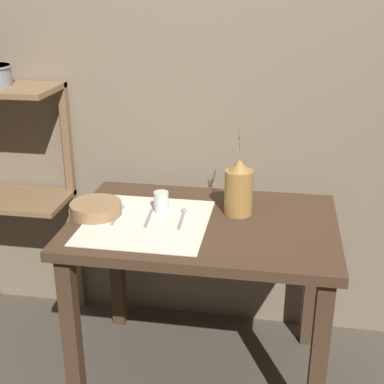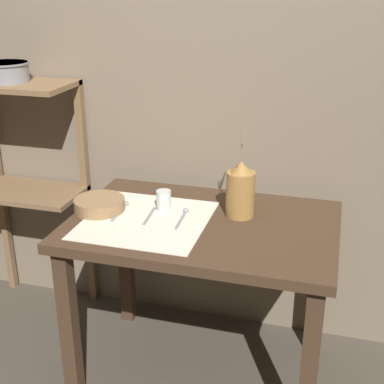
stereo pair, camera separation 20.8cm
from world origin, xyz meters
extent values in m
plane|color=#473F35|center=(0.00, 0.00, 0.00)|extent=(12.00, 12.00, 0.00)
cube|color=#7A6B56|center=(0.00, 0.47, 1.20)|extent=(7.00, 0.06, 2.40)
cube|color=#422D1E|center=(0.00, 0.00, 0.72)|extent=(1.05, 0.71, 0.04)
cube|color=#422D1E|center=(-0.47, -0.30, 0.35)|extent=(0.06, 0.06, 0.70)
cube|color=#422D1E|center=(0.47, -0.30, 0.35)|extent=(0.06, 0.06, 0.70)
cube|color=#422D1E|center=(-0.47, 0.30, 0.35)|extent=(0.06, 0.06, 0.70)
cube|color=#422D1E|center=(0.47, 0.30, 0.35)|extent=(0.06, 0.06, 0.70)
cube|color=brown|center=(-0.96, 0.26, 0.66)|extent=(0.54, 0.30, 0.02)
cube|color=brown|center=(-0.71, 0.40, 0.60)|extent=(0.04, 0.04, 1.20)
cube|color=beige|center=(-0.22, -0.05, 0.74)|extent=(0.48, 0.49, 0.00)
cylinder|color=olive|center=(0.13, 0.09, 0.84)|extent=(0.11, 0.11, 0.19)
cone|color=olive|center=(0.13, 0.09, 0.95)|extent=(0.09, 0.09, 0.05)
cylinder|color=#847056|center=(0.13, 0.08, 1.05)|extent=(0.04, 0.03, 0.14)
cylinder|color=#847056|center=(0.13, 0.10, 1.04)|extent=(0.01, 0.01, 0.12)
cylinder|color=#847056|center=(0.14, 0.08, 1.07)|extent=(0.04, 0.03, 0.19)
cylinder|color=#8E6B47|center=(-0.44, -0.02, 0.77)|extent=(0.21, 0.21, 0.05)
cylinder|color=silver|center=(-0.18, 0.06, 0.79)|extent=(0.06, 0.06, 0.08)
cube|color=gray|center=(-0.35, -0.02, 0.75)|extent=(0.02, 0.17, 0.00)
sphere|color=gray|center=(-0.35, 0.06, 0.75)|extent=(0.02, 0.02, 0.02)
cube|color=gray|center=(-0.22, -0.02, 0.75)|extent=(0.03, 0.17, 0.00)
cube|color=gray|center=(-0.08, -0.02, 0.75)|extent=(0.02, 0.17, 0.00)
sphere|color=gray|center=(-0.09, 0.06, 0.75)|extent=(0.02, 0.02, 0.02)
camera|label=1|loc=(0.28, -1.90, 1.64)|focal=50.00mm
camera|label=2|loc=(0.48, -1.86, 1.64)|focal=50.00mm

